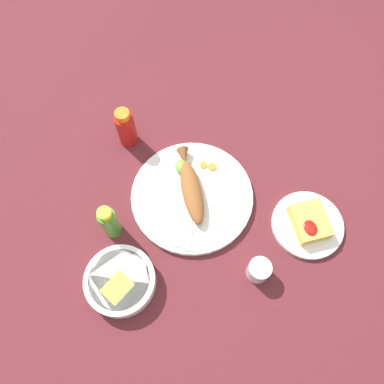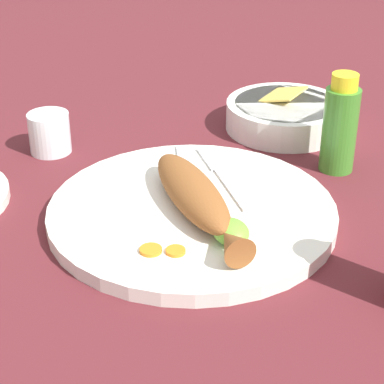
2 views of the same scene
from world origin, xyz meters
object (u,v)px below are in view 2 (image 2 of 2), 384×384
fried_fish (196,197)px  salt_cup (50,135)px  guacamole_bowl (285,114)px  hot_sauce_bottle_green (340,126)px  main_plate (192,212)px  fork_far (220,173)px  fork_near (186,171)px

fried_fish → salt_cup: bearing=25.5°
guacamole_bowl → hot_sauce_bottle_green: bearing=178.3°
salt_cup → guacamole_bowl: bearing=-100.3°
main_plate → fork_far: 0.10m
fried_fish → salt_cup: 0.30m
fork_near → guacamole_bowl: size_ratio=0.96×
hot_sauce_bottle_green → guacamole_bowl: bearing=-1.7°
fork_near → salt_cup: bearing=58.5°
guacamole_bowl → fried_fish: bearing=130.4°
fork_near → salt_cup: 0.23m
fried_fish → guacamole_bowl: (0.21, -0.25, -0.01)m
fork_near → guacamole_bowl: 0.24m
main_plate → fork_far: (0.06, -0.07, 0.01)m
main_plate → hot_sauce_bottle_green: hot_sauce_bottle_green is taller
fried_fish → fork_far: (0.08, -0.07, -0.02)m
fork_far → guacamole_bowl: bearing=-46.3°
main_plate → guacamole_bowl: size_ratio=1.92×
hot_sauce_bottle_green → guacamole_bowl: (0.15, -0.00, -0.04)m
main_plate → fried_fish: (-0.01, 0.00, 0.03)m
fork_near → guacamole_bowl: guacamole_bowl is taller
fork_near → fork_far: 0.05m
main_plate → salt_cup: (0.26, 0.12, 0.02)m
hot_sauce_bottle_green → salt_cup: hot_sauce_bottle_green is taller
salt_cup → guacamole_bowl: (-0.07, -0.36, -0.00)m
main_plate → guacamole_bowl: bearing=-51.4°
main_plate → hot_sauce_bottle_green: 0.25m
hot_sauce_bottle_green → fried_fish: bearing=103.5°
salt_cup → guacamole_bowl: size_ratio=0.33×
main_plate → fork_near: size_ratio=2.01×
fork_far → hot_sauce_bottle_green: (-0.02, -0.17, 0.05)m
fork_far → hot_sauce_bottle_green: hot_sauce_bottle_green is taller
fork_far → hot_sauce_bottle_green: bearing=-89.6°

